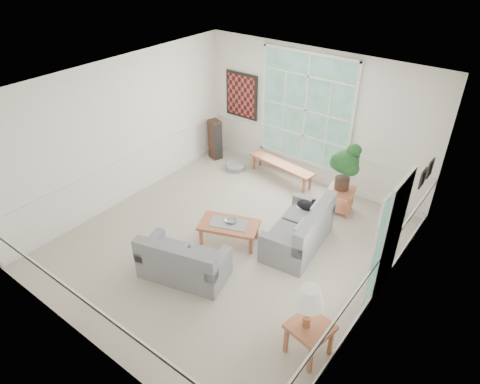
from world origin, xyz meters
name	(u,v)px	position (x,y,z in m)	size (l,w,h in m)	color
floor	(229,242)	(0.00, 0.00, -0.01)	(5.50, 6.00, 0.01)	#AFA596
ceiling	(227,87)	(0.00, 0.00, 3.00)	(5.50, 6.00, 0.02)	white
wall_back	(314,118)	(0.00, 3.00, 1.50)	(5.50, 0.02, 3.00)	white
wall_front	(77,269)	(0.00, -3.00, 1.50)	(5.50, 0.02, 3.00)	white
wall_left	(123,132)	(-2.75, 0.00, 1.50)	(0.02, 6.00, 3.00)	white
wall_right	(384,233)	(2.75, 0.00, 1.50)	(0.02, 6.00, 3.00)	white
window_back	(306,110)	(-0.20, 2.96, 1.65)	(2.30, 0.08, 2.40)	white
entry_door	(391,236)	(2.71, 0.60, 1.05)	(0.08, 0.90, 2.10)	white
door_sidelight	(376,253)	(2.71, -0.03, 1.15)	(0.08, 0.26, 1.90)	white
wall_art	(241,96)	(-1.95, 2.95, 1.60)	(0.90, 0.06, 1.10)	maroon
wall_frame_near	(422,178)	(2.71, 1.75, 1.55)	(0.04, 0.26, 0.32)	black
wall_frame_far	(430,168)	(2.71, 2.15, 1.55)	(0.04, 0.26, 0.32)	black
loveseat_right	(298,226)	(1.06, 0.69, 0.43)	(0.83, 1.60, 0.87)	slate
loveseat_front	(184,257)	(-0.05, -1.16, 0.39)	(1.45, 0.75, 0.79)	slate
coffee_table	(229,232)	(-0.01, 0.01, 0.20)	(1.09, 0.60, 0.41)	#A55B3B
pewter_bowl	(231,220)	(-0.02, 0.08, 0.44)	(0.27, 0.27, 0.07)	gray
window_bench	(281,171)	(-0.50, 2.56, 0.20)	(1.72, 0.33, 0.40)	#A55B3B
end_table	(340,200)	(1.19, 2.18, 0.26)	(0.52, 0.52, 0.52)	#A55B3B
houseplant	(344,167)	(1.16, 2.22, 1.02)	(0.59, 0.59, 1.00)	#1D4A1F
side_table	(309,339)	(2.40, -1.26, 0.28)	(0.54, 0.54, 0.55)	#A55B3B
table_lamp	(308,307)	(2.35, -1.29, 0.90)	(0.40, 0.40, 0.69)	silver
pet_bed	(235,166)	(-1.62, 2.27, 0.07)	(0.48, 0.48, 0.14)	gray
floor_speaker	(215,139)	(-2.40, 2.45, 0.50)	(0.31, 0.25, 1.01)	#362119
cat	(306,205)	(0.90, 1.24, 0.53)	(0.38, 0.27, 0.18)	black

